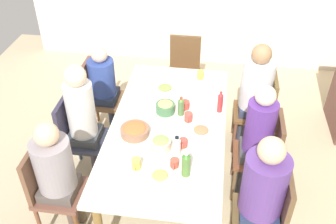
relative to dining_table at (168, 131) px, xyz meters
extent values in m
plane|color=#C3B18C|center=(0.00, 0.00, -0.66)|extent=(6.03, 6.03, 0.00)
cube|color=silver|center=(0.00, 0.00, 0.05)|extent=(2.07, 1.05, 0.04)
cylinder|color=brown|center=(-0.93, -0.43, -0.32)|extent=(0.07, 0.07, 0.69)
cylinder|color=olive|center=(-0.93, 0.43, -0.32)|extent=(0.07, 0.07, 0.69)
cube|color=brown|center=(0.69, 0.83, -0.22)|extent=(0.40, 0.40, 0.04)
cylinder|color=brown|center=(0.52, 1.00, -0.45)|extent=(0.04, 0.04, 0.43)
cylinder|color=brown|center=(0.52, 0.66, -0.45)|extent=(0.04, 0.04, 0.43)
cube|color=brown|center=(0.69, 1.01, 0.01)|extent=(0.38, 0.04, 0.45)
cylinder|color=#302A4B|center=(0.61, 0.73, -0.44)|extent=(0.09, 0.09, 0.45)
cube|color=navy|center=(0.69, 0.83, -0.16)|extent=(0.30, 0.30, 0.10)
cylinder|color=#603E8E|center=(0.69, 0.83, 0.14)|extent=(0.34, 0.34, 0.51)
sphere|color=beige|center=(0.69, 0.83, 0.49)|extent=(0.20, 0.20, 0.20)
cube|color=brown|center=(-0.69, 0.83, -0.22)|extent=(0.40, 0.40, 0.04)
cylinder|color=brown|center=(-0.52, 1.00, -0.45)|extent=(0.04, 0.04, 0.43)
cylinder|color=brown|center=(-0.86, 1.00, -0.45)|extent=(0.04, 0.04, 0.43)
cylinder|color=brown|center=(-0.52, 0.66, -0.45)|extent=(0.04, 0.04, 0.43)
cylinder|color=brown|center=(-0.86, 0.66, -0.45)|extent=(0.04, 0.04, 0.43)
cube|color=brown|center=(-0.69, 1.01, 0.01)|extent=(0.38, 0.04, 0.45)
cylinder|color=#373849|center=(-0.61, 0.73, -0.44)|extent=(0.09, 0.09, 0.45)
cylinder|color=#253A45|center=(-0.77, 0.73, -0.44)|extent=(0.09, 0.09, 0.45)
cube|color=#2E344D|center=(-0.69, 0.83, -0.16)|extent=(0.30, 0.30, 0.10)
cylinder|color=silver|center=(-0.69, 0.83, 0.15)|extent=(0.33, 0.33, 0.52)
sphere|color=#A57D56|center=(-0.69, 0.83, 0.50)|extent=(0.20, 0.20, 0.20)
cube|color=brown|center=(-0.69, -0.83, -0.22)|extent=(0.40, 0.40, 0.04)
cylinder|color=brown|center=(-0.86, -1.00, -0.45)|extent=(0.04, 0.04, 0.43)
cylinder|color=brown|center=(-0.52, -1.00, -0.45)|extent=(0.04, 0.04, 0.43)
cylinder|color=brown|center=(-0.86, -0.66, -0.45)|extent=(0.04, 0.04, 0.43)
cylinder|color=brown|center=(-0.52, -0.66, -0.45)|extent=(0.04, 0.04, 0.43)
cube|color=brown|center=(-0.69, -1.01, 0.01)|extent=(0.38, 0.04, 0.45)
cylinder|color=#263749|center=(-0.77, -0.73, -0.44)|extent=(0.09, 0.09, 0.45)
cylinder|color=#2A304A|center=(-0.61, -0.73, -0.44)|extent=(0.09, 0.09, 0.45)
cube|color=#273248|center=(-0.69, -0.83, -0.16)|extent=(0.30, 0.30, 0.10)
cylinder|color=#2F4592|center=(-0.69, -0.83, 0.09)|extent=(0.29, 0.29, 0.40)
sphere|color=beige|center=(-0.69, -0.83, 0.37)|extent=(0.17, 0.17, 0.17)
cube|color=brown|center=(0.00, 0.83, -0.22)|extent=(0.40, 0.40, 0.04)
cylinder|color=brown|center=(0.17, 1.00, -0.45)|extent=(0.04, 0.04, 0.43)
cylinder|color=brown|center=(-0.17, 1.00, -0.45)|extent=(0.04, 0.04, 0.43)
cylinder|color=brown|center=(0.17, 0.66, -0.45)|extent=(0.04, 0.04, 0.43)
cylinder|color=brown|center=(-0.17, 0.66, -0.45)|extent=(0.04, 0.04, 0.43)
cube|color=brown|center=(0.00, 1.01, 0.01)|extent=(0.38, 0.04, 0.45)
cylinder|color=#383B40|center=(0.08, 0.73, -0.44)|extent=(0.09, 0.09, 0.45)
cylinder|color=#3E3F4B|center=(-0.08, 0.73, -0.44)|extent=(0.09, 0.09, 0.45)
cube|color=#404142|center=(0.00, 0.83, -0.16)|extent=(0.30, 0.30, 0.10)
cylinder|color=#5E3490|center=(0.00, 0.83, 0.14)|extent=(0.26, 0.26, 0.51)
sphere|color=beige|center=(0.00, 0.83, 0.48)|extent=(0.18, 0.18, 0.18)
cube|color=brown|center=(-1.33, 0.00, -0.22)|extent=(0.40, 0.40, 0.04)
cylinder|color=brown|center=(-1.50, 0.17, -0.45)|extent=(0.04, 0.04, 0.43)
cylinder|color=brown|center=(-1.50, -0.17, -0.45)|extent=(0.04, 0.04, 0.43)
cylinder|color=brown|center=(-1.16, 0.17, -0.45)|extent=(0.04, 0.04, 0.43)
cylinder|color=brown|center=(-1.16, -0.17, -0.45)|extent=(0.04, 0.04, 0.43)
cube|color=brown|center=(-1.51, 0.00, 0.01)|extent=(0.04, 0.38, 0.45)
cube|color=brown|center=(0.69, -0.83, -0.22)|extent=(0.40, 0.40, 0.04)
cylinder|color=brown|center=(0.52, -1.00, -0.45)|extent=(0.04, 0.04, 0.43)
cylinder|color=brown|center=(0.86, -1.00, -0.45)|extent=(0.04, 0.04, 0.43)
cylinder|color=brown|center=(0.52, -0.66, -0.45)|extent=(0.04, 0.04, 0.43)
cube|color=brown|center=(0.69, -1.01, 0.01)|extent=(0.38, 0.04, 0.45)
cylinder|color=brown|center=(0.61, -0.73, -0.44)|extent=(0.09, 0.09, 0.45)
cylinder|color=brown|center=(0.77, -0.73, -0.44)|extent=(0.09, 0.09, 0.45)
cube|color=#544C46|center=(0.69, -0.83, -0.16)|extent=(0.30, 0.30, 0.10)
cylinder|color=#999197|center=(0.69, -0.83, 0.12)|extent=(0.31, 0.31, 0.47)
sphere|color=beige|center=(0.69, -0.83, 0.44)|extent=(0.19, 0.19, 0.19)
cube|color=#303547|center=(0.00, -0.83, -0.22)|extent=(0.40, 0.40, 0.04)
cylinder|color=#324056|center=(-0.17, -1.00, -0.45)|extent=(0.04, 0.04, 0.43)
cylinder|color=#283345|center=(0.17, -1.00, -0.45)|extent=(0.04, 0.04, 0.43)
cylinder|color=#2E2E4D|center=(-0.17, -0.66, -0.45)|extent=(0.04, 0.04, 0.43)
cylinder|color=#323646|center=(0.17, -0.66, -0.45)|extent=(0.04, 0.04, 0.43)
cube|color=#322F45|center=(0.00, -1.01, 0.01)|extent=(0.38, 0.04, 0.45)
cylinder|color=#414645|center=(-0.08, -0.73, -0.44)|extent=(0.09, 0.09, 0.45)
cylinder|color=#3D3847|center=(0.08, -0.73, -0.44)|extent=(0.09, 0.09, 0.45)
cube|color=#363C42|center=(0.00, -0.83, -0.16)|extent=(0.30, 0.30, 0.10)
cylinder|color=silver|center=(0.00, -0.83, 0.16)|extent=(0.27, 0.27, 0.55)
sphere|color=beige|center=(0.00, -0.83, 0.53)|extent=(0.20, 0.20, 0.20)
cylinder|color=white|center=(0.06, 0.31, 0.08)|extent=(0.25, 0.25, 0.01)
ellipsoid|color=#CC7D52|center=(0.06, 0.31, 0.10)|extent=(0.14, 0.14, 0.02)
cylinder|color=silver|center=(-0.58, -0.11, 0.08)|extent=(0.26, 0.26, 0.01)
ellipsoid|color=#889E4F|center=(-0.58, -0.11, 0.10)|extent=(0.14, 0.14, 0.02)
cylinder|color=white|center=(0.66, 0.03, 0.08)|extent=(0.23, 0.23, 0.01)
ellipsoid|color=tan|center=(0.66, 0.03, 0.10)|extent=(0.13, 0.13, 0.02)
cylinder|color=#956950|center=(0.17, -0.28, 0.10)|extent=(0.26, 0.26, 0.07)
ellipsoid|color=#B26B37|center=(0.17, -0.28, 0.14)|extent=(0.21, 0.21, 0.04)
cylinder|color=#45764C|center=(-0.19, -0.05, 0.12)|extent=(0.18, 0.18, 0.09)
ellipsoid|color=tan|center=(-0.19, -0.05, 0.16)|extent=(0.15, 0.15, 0.04)
cylinder|color=beige|center=(0.33, -0.01, 0.12)|extent=(0.17, 0.17, 0.09)
ellipsoid|color=#8DA95B|center=(0.33, -0.01, 0.16)|extent=(0.14, 0.14, 0.04)
cylinder|color=#C34A3F|center=(0.27, 0.17, 0.11)|extent=(0.07, 0.07, 0.08)
torus|color=#D1543E|center=(0.32, 0.17, 0.11)|extent=(0.05, 0.01, 0.05)
cylinder|color=#C8513F|center=(0.52, 0.13, 0.11)|extent=(0.07, 0.07, 0.07)
torus|color=#CB4D45|center=(0.57, 0.13, 0.11)|extent=(0.05, 0.01, 0.05)
cylinder|color=#EAC153|center=(0.58, -0.17, 0.12)|extent=(0.07, 0.07, 0.10)
torus|color=#EDCF4A|center=(0.63, -0.17, 0.12)|extent=(0.05, 0.01, 0.05)
cylinder|color=#E5CD4D|center=(-0.85, 0.23, 0.12)|extent=(0.07, 0.07, 0.09)
torus|color=#DFC547|center=(-0.80, 0.23, 0.12)|extent=(0.05, 0.01, 0.05)
cylinder|color=#D5463A|center=(-0.28, 0.13, 0.11)|extent=(0.09, 0.09, 0.08)
torus|color=#CD4834|center=(-0.23, 0.13, 0.11)|extent=(0.05, 0.01, 0.05)
cylinder|color=#D24F43|center=(-0.09, 0.18, 0.11)|extent=(0.07, 0.07, 0.09)
torus|color=#D04C42|center=(-0.04, 0.18, 0.11)|extent=(0.05, 0.01, 0.05)
cylinder|color=#517741|center=(-0.17, 0.10, 0.15)|extent=(0.06, 0.06, 0.16)
cone|color=#527833|center=(-0.17, 0.10, 0.24)|extent=(0.05, 0.05, 0.03)
cylinder|color=red|center=(-0.17, 0.10, 0.26)|extent=(0.03, 0.03, 0.01)
cylinder|color=#548137|center=(0.60, 0.23, 0.16)|extent=(0.07, 0.07, 0.19)
cone|color=#42872F|center=(0.60, 0.23, 0.28)|extent=(0.06, 0.06, 0.03)
cylinder|color=white|center=(0.60, 0.23, 0.30)|extent=(0.03, 0.03, 0.01)
cylinder|color=silver|center=(0.38, 0.13, 0.15)|extent=(0.07, 0.07, 0.16)
cone|color=silver|center=(0.38, 0.13, 0.24)|extent=(0.06, 0.06, 0.03)
cylinder|color=black|center=(0.38, 0.13, 0.26)|extent=(0.03, 0.03, 0.01)
cylinder|color=red|center=(-0.28, 0.46, 0.16)|extent=(0.05, 0.05, 0.18)
cone|color=red|center=(-0.28, 0.46, 0.27)|extent=(0.05, 0.05, 0.03)
cylinder|color=red|center=(-0.28, 0.46, 0.29)|extent=(0.03, 0.03, 0.01)
camera|label=1|loc=(2.73, 0.39, 2.32)|focal=41.15mm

